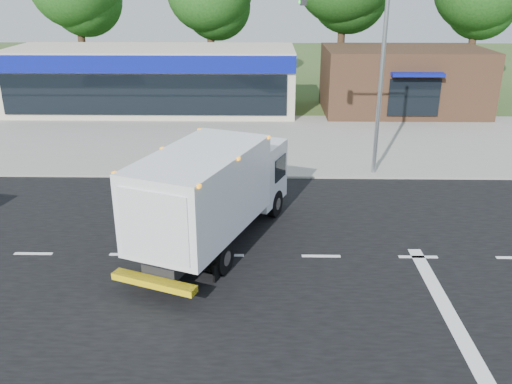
% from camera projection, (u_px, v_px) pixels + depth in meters
% --- Properties ---
extents(ground, '(120.00, 120.00, 0.00)m').
position_uv_depth(ground, '(321.00, 257.00, 16.80)').
color(ground, '#385123').
rests_on(ground, ground).
extents(road_asphalt, '(60.00, 14.00, 0.02)m').
position_uv_depth(road_asphalt, '(321.00, 256.00, 16.80)').
color(road_asphalt, black).
rests_on(road_asphalt, ground).
extents(sidewalk, '(60.00, 2.40, 0.12)m').
position_uv_depth(sidewalk, '(304.00, 169.00, 24.40)').
color(sidewalk, gray).
rests_on(sidewalk, ground).
extents(parking_apron, '(60.00, 9.00, 0.02)m').
position_uv_depth(parking_apron, '(297.00, 135.00, 29.81)').
color(parking_apron, gray).
rests_on(parking_apron, ground).
extents(lane_markings, '(55.20, 7.00, 0.01)m').
position_uv_depth(lane_markings, '(373.00, 279.00, 15.51)').
color(lane_markings, silver).
rests_on(lane_markings, road_asphalt).
extents(ems_box_truck, '(4.94, 7.92, 3.36)m').
position_uv_depth(ems_box_truck, '(213.00, 189.00, 16.87)').
color(ems_box_truck, black).
rests_on(ems_box_truck, ground).
extents(emergency_worker, '(0.77, 0.61, 1.97)m').
position_uv_depth(emergency_worker, '(138.00, 229.00, 16.43)').
color(emergency_worker, tan).
rests_on(emergency_worker, ground).
extents(retail_strip_mall, '(18.00, 6.20, 4.00)m').
position_uv_depth(retail_strip_mall, '(153.00, 79.00, 34.74)').
color(retail_strip_mall, beige).
rests_on(retail_strip_mall, ground).
extents(brown_storefront, '(10.00, 6.70, 4.00)m').
position_uv_depth(brown_storefront, '(403.00, 80.00, 34.53)').
color(brown_storefront, '#382316').
rests_on(brown_storefront, ground).
extents(traffic_signal_pole, '(3.51, 0.25, 8.00)m').
position_uv_depth(traffic_signal_pole, '(367.00, 61.00, 22.02)').
color(traffic_signal_pole, gray).
rests_on(traffic_signal_pole, ground).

